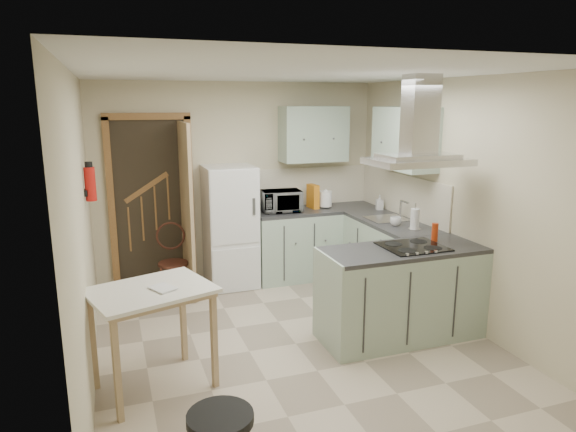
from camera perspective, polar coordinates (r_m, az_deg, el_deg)
name	(u,v)px	position (r m, az deg, el deg)	size (l,w,h in m)	color
floor	(296,344)	(5.05, 0.87, -14.00)	(4.20, 4.20, 0.00)	#BCAA92
ceiling	(297,73)	(4.52, 0.98, 15.65)	(4.20, 4.20, 0.00)	silver
back_wall	(239,182)	(6.60, -5.45, 3.76)	(3.60, 3.60, 0.00)	beige
left_wall	(82,233)	(4.35, -21.90, -1.75)	(4.20, 4.20, 0.00)	beige
right_wall	(462,203)	(5.50, 18.78, 1.36)	(4.20, 4.20, 0.00)	beige
doorway	(152,204)	(6.43, -14.90, 1.35)	(1.10, 0.12, 2.10)	brown
fridge	(230,227)	(6.37, -6.44, -1.19)	(0.60, 0.60, 1.50)	white
counter_back	(295,244)	(6.68, 0.83, -3.10)	(1.08, 0.60, 0.90)	#9EB2A0
counter_right	(378,252)	(6.43, 9.99, -3.92)	(0.60, 1.95, 0.90)	#9EB2A0
splashback	(309,186)	(6.90, 2.36, 3.35)	(1.68, 0.02, 0.50)	beige
wall_cabinet_back	(314,134)	(6.66, 2.86, 9.08)	(0.85, 0.35, 0.70)	#9EB2A0
wall_cabinet_right	(405,138)	(6.02, 12.85, 8.40)	(0.35, 0.90, 0.70)	#9EB2A0
peninsula	(401,293)	(5.14, 12.50, -8.32)	(1.55, 0.65, 0.90)	#9EB2A0
hob	(413,247)	(5.05, 13.71, -3.31)	(0.58, 0.50, 0.01)	black
extractor_hood	(418,162)	(4.90, 14.21, 5.89)	(0.90, 0.55, 0.10)	silver
sink	(387,219)	(6.17, 10.94, -0.30)	(0.45, 0.40, 0.01)	silver
fire_extinguisher	(90,184)	(5.19, -21.12, 3.33)	(0.10, 0.10, 0.32)	#B2140F
drop_leaf_table	(153,339)	(4.31, -14.72, -13.06)	(0.90, 0.68, 0.84)	#DAB886
bentwood_chair	(173,264)	(6.21, -12.64, -5.19)	(0.35, 0.35, 0.79)	#542F1C
microwave	(281,201)	(6.45, -0.75, 1.67)	(0.49, 0.33, 0.27)	black
kettle	(326,199)	(6.71, 4.19, 1.93)	(0.16, 0.16, 0.24)	white
cereal_box	(313,196)	(6.67, 2.79, 2.20)	(0.08, 0.21, 0.31)	orange
soap_bottle	(380,202)	(6.68, 10.14, 1.49)	(0.08, 0.09, 0.19)	#ADAAB7
paper_towel	(415,219)	(5.71, 13.92, -0.30)	(0.09, 0.09, 0.24)	silver
cup	(396,221)	(5.86, 11.88, -0.58)	(0.13, 0.13, 0.10)	silver
red_bottle	(435,232)	(5.30, 16.00, -1.75)	(0.06, 0.06, 0.18)	red
book	(154,286)	(4.06, -14.66, -7.55)	(0.15, 0.20, 0.09)	maroon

